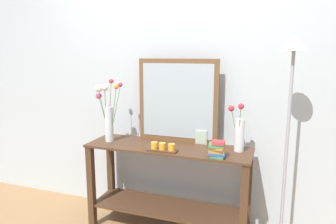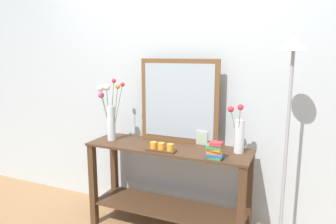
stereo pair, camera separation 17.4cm
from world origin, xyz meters
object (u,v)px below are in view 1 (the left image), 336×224
at_px(vase_right, 239,132).
at_px(picture_frame_small, 201,137).
at_px(book_stack, 217,149).
at_px(tall_vase_left, 108,113).
at_px(mirror_leaning, 178,101).
at_px(console_table, 168,179).
at_px(candle_tray, 163,148).
at_px(floor_lamp, 289,113).

xyz_separation_m(vase_right, picture_frame_small, (-0.33, 0.10, -0.10)).
xyz_separation_m(picture_frame_small, book_stack, (0.20, -0.30, 0.00)).
bearing_deg(vase_right, tall_vase_left, -175.07).
distance_m(tall_vase_left, vase_right, 1.14).
xyz_separation_m(mirror_leaning, book_stack, (0.42, -0.32, -0.30)).
xyz_separation_m(console_table, tall_vase_left, (-0.55, -0.03, 0.56)).
xyz_separation_m(console_table, candle_tray, (0.00, -0.14, 0.32)).
height_order(candle_tray, floor_lamp, floor_lamp).
height_order(candle_tray, book_stack, book_stack).
bearing_deg(book_stack, picture_frame_small, 122.89).
relative_size(mirror_leaning, floor_lamp, 0.44).
height_order(picture_frame_small, floor_lamp, floor_lamp).
bearing_deg(book_stack, candle_tray, 179.41).
height_order(book_stack, floor_lamp, floor_lamp).
relative_size(vase_right, book_stack, 3.01).
height_order(tall_vase_left, book_stack, tall_vase_left).
bearing_deg(floor_lamp, book_stack, -168.57).
distance_m(vase_right, floor_lamp, 0.42).
distance_m(mirror_leaning, floor_lamp, 0.93).
distance_m(console_table, tall_vase_left, 0.78).
bearing_deg(mirror_leaning, vase_right, -11.96).
height_order(vase_right, candle_tray, vase_right).
height_order(picture_frame_small, book_stack, book_stack).
bearing_deg(picture_frame_small, vase_right, -16.57).
height_order(tall_vase_left, candle_tray, tall_vase_left).
distance_m(picture_frame_small, book_stack, 0.36).
height_order(console_table, vase_right, vase_right).
xyz_separation_m(candle_tray, picture_frame_small, (0.24, 0.30, 0.03)).
bearing_deg(vase_right, floor_lamp, -16.42).
distance_m(book_stack, floor_lamp, 0.58).
xyz_separation_m(candle_tray, floor_lamp, (0.93, 0.09, 0.33)).
distance_m(console_table, candle_tray, 0.35).
xyz_separation_m(picture_frame_small, floor_lamp, (0.69, -0.20, 0.29)).
distance_m(tall_vase_left, candle_tray, 0.61).
bearing_deg(vase_right, book_stack, -122.99).
xyz_separation_m(mirror_leaning, candle_tray, (-0.02, -0.32, -0.34)).
bearing_deg(book_stack, floor_lamp, 11.43).
distance_m(candle_tray, book_stack, 0.44).
relative_size(mirror_leaning, vase_right, 1.83).
bearing_deg(tall_vase_left, book_stack, -6.15).
bearing_deg(candle_tray, book_stack, -0.59).
bearing_deg(floor_lamp, tall_vase_left, 179.69).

